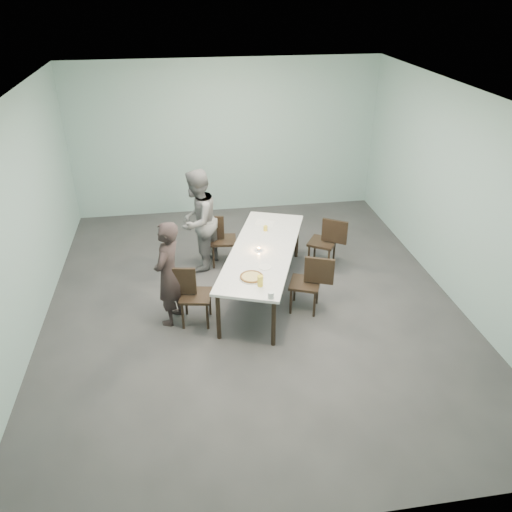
{
  "coord_description": "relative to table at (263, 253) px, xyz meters",
  "views": [
    {
      "loc": [
        -0.89,
        -6.11,
        4.28
      ],
      "look_at": [
        0.0,
        -0.35,
        1.0
      ],
      "focal_mm": 35.0,
      "sensor_mm": 36.0,
      "label": 1
    }
  ],
  "objects": [
    {
      "name": "ground",
      "position": [
        -0.2,
        -0.27,
        -0.69
      ],
      "size": [
        7.0,
        7.0,
        0.0
      ],
      "primitive_type": "plane",
      "color": "#333335",
      "rests_on": "ground"
    },
    {
      "name": "room_shell",
      "position": [
        -0.2,
        -0.27,
        1.33
      ],
      "size": [
        6.02,
        7.02,
        3.01
      ],
      "color": "#8FB4B0",
      "rests_on": "ground"
    },
    {
      "name": "table",
      "position": [
        0.0,
        0.0,
        0.0
      ],
      "size": [
        1.74,
        2.75,
        0.75
      ],
      "rotation": [
        0.0,
        0.0,
        -0.35
      ],
      "color": "white",
      "rests_on": "ground"
    },
    {
      "name": "chair_near_left",
      "position": [
        -1.12,
        -0.59,
        -0.19
      ],
      "size": [
        0.64,
        0.49,
        0.87
      ],
      "rotation": [
        0.0,
        0.0,
        -0.17
      ],
      "color": "black",
      "rests_on": "ground"
    },
    {
      "name": "chair_far_left",
      "position": [
        -0.58,
        1.0,
        -0.19
      ],
      "size": [
        0.63,
        0.46,
        0.87
      ],
      "rotation": [
        0.0,
        0.0,
        -0.09
      ],
      "color": "black",
      "rests_on": "ground"
    },
    {
      "name": "chair_near_right",
      "position": [
        0.6,
        -0.55,
        -0.19
      ],
      "size": [
        0.65,
        0.55,
        0.87
      ],
      "rotation": [
        0.0,
        0.0,
        2.76
      ],
      "color": "black",
      "rests_on": "ground"
    },
    {
      "name": "chair_far_right",
      "position": [
        1.18,
        0.63,
        -0.19
      ],
      "size": [
        0.64,
        0.58,
        0.87
      ],
      "rotation": [
        0.0,
        0.0,
        2.58
      ],
      "color": "black",
      "rests_on": "ground"
    },
    {
      "name": "diner_near",
      "position": [
        -1.38,
        -0.51,
        0.07
      ],
      "size": [
        0.56,
        0.66,
        1.53
      ],
      "primitive_type": "imported",
      "rotation": [
        0.0,
        0.0,
        -1.98
      ],
      "color": "black",
      "rests_on": "ground"
    },
    {
      "name": "diner_far",
      "position": [
        -0.91,
        0.93,
        0.16
      ],
      "size": [
        0.97,
        1.03,
        1.7
      ],
      "primitive_type": "imported",
      "rotation": [
        0.0,
        0.0,
        -2.09
      ],
      "color": "slate",
      "rests_on": "ground"
    },
    {
      "name": "pizza",
      "position": [
        -0.28,
        -0.77,
        0.08
      ],
      "size": [
        0.34,
        0.34,
        0.04
      ],
      "color": "white",
      "rests_on": "table"
    },
    {
      "name": "side_plate",
      "position": [
        -0.06,
        -0.51,
        0.06
      ],
      "size": [
        0.18,
        0.18,
        0.01
      ],
      "primitive_type": "cylinder",
      "color": "white",
      "rests_on": "table"
    },
    {
      "name": "beer_glass",
      "position": [
        -0.2,
        -0.97,
        0.13
      ],
      "size": [
        0.08,
        0.08,
        0.15
      ],
      "primitive_type": "cylinder",
      "color": "gold",
      "rests_on": "table"
    },
    {
      "name": "water_tumbler",
      "position": [
        -0.11,
        -1.28,
        0.1
      ],
      "size": [
        0.08,
        0.08,
        0.09
      ],
      "primitive_type": "cylinder",
      "color": "silver",
      "rests_on": "table"
    },
    {
      "name": "tealight",
      "position": [
        -0.07,
        -0.02,
        0.08
      ],
      "size": [
        0.06,
        0.06,
        0.05
      ],
      "color": "silver",
      "rests_on": "table"
    },
    {
      "name": "amber_tumbler",
      "position": [
        0.14,
        0.61,
        0.1
      ],
      "size": [
        0.07,
        0.07,
        0.08
      ],
      "primitive_type": "cylinder",
      "color": "gold",
      "rests_on": "table"
    },
    {
      "name": "menu",
      "position": [
        0.18,
        0.89,
        0.06
      ],
      "size": [
        0.36,
        0.31,
        0.01
      ],
      "primitive_type": "cube",
      "rotation": [
        0.0,
        0.0,
        -0.35
      ],
      "color": "silver",
      "rests_on": "table"
    }
  ]
}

